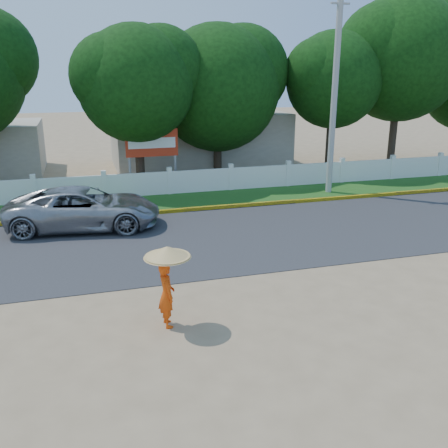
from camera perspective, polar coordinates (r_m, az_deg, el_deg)
name	(u,v)px	position (r m, az deg, el deg)	size (l,w,h in m)	color
ground	(245,292)	(13.46, 2.39, -7.76)	(120.00, 120.00, 0.00)	#9E8460
road	(204,239)	(17.46, -2.28, -1.68)	(60.00, 7.00, 0.02)	#38383A
grass_verge	(176,201)	(22.38, -5.53, 2.58)	(60.00, 3.50, 0.03)	#2D601E
curb	(184,210)	(20.75, -4.65, 1.60)	(40.00, 0.18, 0.16)	yellow
fence	(170,183)	(23.64, -6.23, 4.69)	(40.00, 0.10, 1.10)	silver
building_near	(198,139)	(30.61, -2.97, 9.67)	(10.00, 6.00, 3.20)	#B7AD99
utility_pole	(335,94)	(23.87, 12.52, 14.30)	(0.28, 0.28, 9.17)	#979895
vehicle	(84,208)	(19.11, -15.71, 1.74)	(2.54, 5.52, 1.53)	#94979B
monk_with_parasol	(167,275)	(11.37, -6.55, -5.78)	(1.07, 1.07, 1.94)	#DD440B
billboard	(152,146)	(24.32, -8.24, 8.79)	(2.50, 0.13, 2.95)	gray
tree_row	(232,78)	(26.96, 0.88, 16.33)	(37.83, 8.10, 9.74)	#473828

